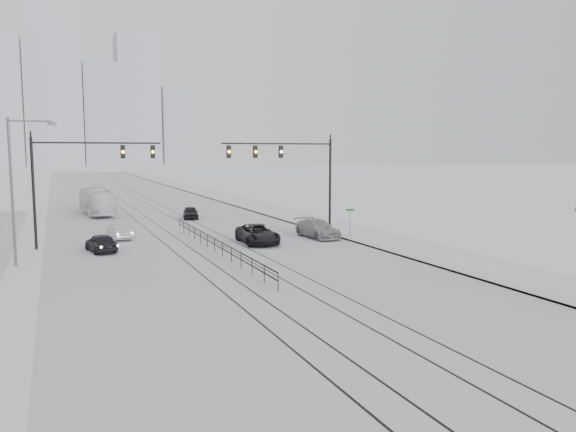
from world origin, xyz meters
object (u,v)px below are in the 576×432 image
Objects in this scene: sedan_sb_inner at (101,243)px; sedan_nb_right at (318,229)px; sedan_sb_outer at (119,231)px; sedan_nb_front at (258,234)px; sedan_nb_far at (191,213)px; box_truck at (97,202)px.

sedan_nb_right reaches higher than sedan_sb_inner.
sedan_nb_right is at bearing 153.95° from sedan_sb_outer.
sedan_nb_front is (9.46, -6.31, 0.09)m from sedan_sb_outer.
sedan_nb_right is at bearing 169.64° from sedan_sb_inner.
sedan_nb_right is (5.48, 0.86, 0.01)m from sedan_nb_front.
sedan_sb_outer is 0.74× the size of sedan_nb_front.
sedan_sb_outer reaches higher than sedan_nb_far.
sedan_nb_front is at bearing -174.98° from sedan_nb_right.
sedan_sb_inner is at bearing 65.87° from sedan_sb_outer.
sedan_nb_far is (-1.13, 17.60, -0.09)m from sedan_nb_front.
sedan_sb_inner is at bearing 176.31° from sedan_nb_right.
sedan_sb_inner is 0.76× the size of sedan_nb_right.
sedan_nb_front is 5.54m from sedan_nb_right.
sedan_sb_outer is 0.77× the size of sedan_nb_right.
sedan_sb_outer is (1.81, 5.51, -0.01)m from sedan_sb_inner.
sedan_nb_far is at bearing 134.42° from box_truck.
sedan_sb_outer is at bearing -115.94° from sedan_nb_far.
sedan_nb_right reaches higher than sedan_nb_front.
box_truck is at bearing 149.81° from sedan_nb_far.
box_truck is at bearing -103.90° from sedan_sb_inner.
box_truck is (-8.72, 7.49, 0.80)m from sedan_nb_far.
sedan_sb_outer is 1.04× the size of sedan_nb_far.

